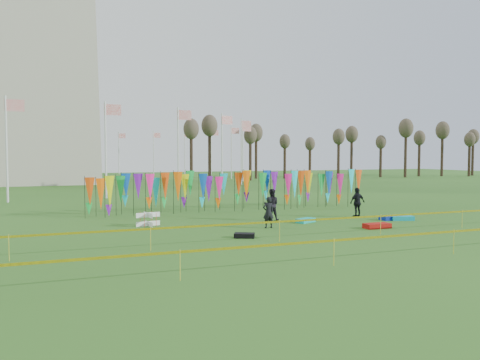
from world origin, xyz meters
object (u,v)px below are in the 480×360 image
object	(u,v)px
box_kite	(148,219)
kite_bag_turquoise	(306,220)
person_left	(268,212)
kite_bag_blue	(391,218)
kite_bag_black	(244,235)
kite_bag_red	(377,226)
person_mid	(271,205)
person_right	(357,202)
kite_bag_teal	(402,218)

from	to	relation	value
box_kite	kite_bag_turquoise	bearing A→B (deg)	-11.56
person_left	kite_bag_blue	world-z (taller)	person_left
person_left	kite_bag_black	distance (m)	3.06
person_left	kite_bag_red	size ratio (longest dim) A/B	1.17
kite_bag_blue	person_mid	bearing A→B (deg)	160.53
box_kite	kite_bag_black	bearing A→B (deg)	-55.31
person_left	person_mid	xyz separation A→B (m)	(1.26, 2.39, 0.10)
person_right	kite_bag_blue	world-z (taller)	person_right
kite_bag_turquoise	kite_bag_teal	bearing A→B (deg)	-11.77
kite_bag_red	kite_bag_teal	bearing A→B (deg)	31.36
person_right	kite_bag_teal	distance (m)	2.57
person_right	kite_bag_blue	size ratio (longest dim) A/B	1.43
person_right	kite_bag_black	bearing A→B (deg)	19.40
person_mid	person_right	bearing A→B (deg)	-161.40
kite_bag_blue	kite_bag_teal	xyz separation A→B (m)	(0.48, -0.31, -0.01)
person_left	kite_bag_teal	size ratio (longest dim) A/B	1.25
box_kite	kite_bag_blue	distance (m)	13.09
kite_bag_black	kite_bag_teal	xyz separation A→B (m)	(10.04, 2.02, 0.02)
kite_bag_blue	kite_bag_red	bearing A→B (deg)	-139.79
person_mid	box_kite	bearing A→B (deg)	22.84
kite_bag_black	box_kite	bearing A→B (deg)	124.69
person_left	kite_bag_black	bearing A→B (deg)	48.43
kite_bag_blue	kite_bag_red	xyz separation A→B (m)	(-2.57, -2.17, -0.00)
box_kite	person_right	distance (m)	11.84
kite_bag_red	kite_bag_turquoise	bearing A→B (deg)	127.67
kite_bag_turquoise	kite_bag_red	distance (m)	3.75
person_left	kite_bag_turquoise	xyz separation A→B (m)	(2.61, 0.99, -0.65)
person_left	kite_bag_red	distance (m)	5.32
box_kite	person_mid	xyz separation A→B (m)	(6.65, -0.24, 0.51)
kite_bag_red	kite_bag_black	distance (m)	6.99
kite_bag_blue	kite_bag_red	world-z (taller)	kite_bag_blue
person_left	kite_bag_red	bearing A→B (deg)	160.93
kite_bag_red	person_mid	bearing A→B (deg)	129.82
kite_bag_turquoise	kite_bag_red	size ratio (longest dim) A/B	0.83
kite_bag_blue	kite_bag_black	xyz separation A→B (m)	(-9.56, -2.33, -0.02)
kite_bag_black	kite_bag_teal	world-z (taller)	kite_bag_teal
kite_bag_turquoise	kite_bag_teal	size ratio (longest dim) A/B	0.89
box_kite	person_mid	size ratio (longest dim) A/B	0.41
kite_bag_blue	kite_bag_teal	world-z (taller)	kite_bag_blue
person_left	kite_bag_blue	xyz separation A→B (m)	(7.47, 0.20, -0.64)
box_kite	kite_bag_turquoise	xyz separation A→B (m)	(8.00, -1.64, -0.24)
kite_bag_turquoise	box_kite	bearing A→B (deg)	168.44
person_right	kite_bag_red	bearing A→B (deg)	62.70
kite_bag_black	kite_bag_teal	distance (m)	10.24
kite_bag_black	person_right	bearing A→B (deg)	24.94
kite_bag_blue	kite_bag_black	distance (m)	9.84
box_kite	person_left	bearing A→B (deg)	-26.02
box_kite	person_mid	bearing A→B (deg)	-2.07
person_mid	kite_bag_red	xyz separation A→B (m)	(3.64, -4.36, -0.74)
box_kite	person_left	world-z (taller)	person_left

